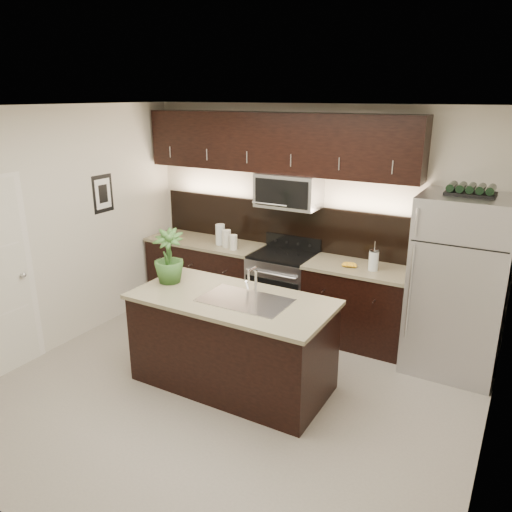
{
  "coord_description": "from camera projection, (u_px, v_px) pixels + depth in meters",
  "views": [
    {
      "loc": [
        2.32,
        -3.53,
        2.8
      ],
      "look_at": [
        0.01,
        0.55,
        1.27
      ],
      "focal_mm": 35.0,
      "sensor_mm": 36.0,
      "label": 1
    }
  ],
  "objects": [
    {
      "name": "ground",
      "position": [
        228.0,
        394.0,
        4.88
      ],
      "size": [
        4.5,
        4.5,
        0.0
      ],
      "primitive_type": "plane",
      "color": "gray",
      "rests_on": "ground"
    },
    {
      "name": "room_walls",
      "position": [
        211.0,
        226.0,
        4.37
      ],
      "size": [
        4.52,
        4.02,
        2.71
      ],
      "color": "beige",
      "rests_on": "ground"
    },
    {
      "name": "counter_run",
      "position": [
        268.0,
        286.0,
        6.34
      ],
      "size": [
        3.51,
        0.65,
        0.94
      ],
      "color": "black",
      "rests_on": "ground"
    },
    {
      "name": "upper_fixtures",
      "position": [
        277.0,
        152.0,
        5.94
      ],
      "size": [
        3.49,
        0.4,
        1.66
      ],
      "color": "black",
      "rests_on": "counter_run"
    },
    {
      "name": "island",
      "position": [
        232.0,
        341.0,
        4.93
      ],
      "size": [
        1.96,
        0.96,
        0.94
      ],
      "color": "black",
      "rests_on": "ground"
    },
    {
      "name": "sink_faucet",
      "position": [
        246.0,
        299.0,
        4.72
      ],
      "size": [
        0.84,
        0.5,
        0.28
      ],
      "color": "silver",
      "rests_on": "island"
    },
    {
      "name": "refrigerator",
      "position": [
        458.0,
        285.0,
        5.1
      ],
      "size": [
        0.9,
        0.81,
        1.87
      ],
      "primitive_type": "cube",
      "color": "#B2B2B7",
      "rests_on": "ground"
    },
    {
      "name": "wine_rack",
      "position": [
        471.0,
        190.0,
        4.8
      ],
      "size": [
        0.46,
        0.29,
        0.11
      ],
      "color": "black",
      "rests_on": "refrigerator"
    },
    {
      "name": "plant",
      "position": [
        169.0,
        256.0,
        5.1
      ],
      "size": [
        0.41,
        0.41,
        0.56
      ],
      "primitive_type": "imported",
      "rotation": [
        0.0,
        0.0,
        0.43
      ],
      "color": "#315C24",
      "rests_on": "island"
    },
    {
      "name": "canisters",
      "position": [
        225.0,
        237.0,
        6.36
      ],
      "size": [
        0.38,
        0.22,
        0.27
      ],
      "rotation": [
        0.0,
        0.0,
        -0.38
      ],
      "color": "silver",
      "rests_on": "counter_run"
    },
    {
      "name": "french_press",
      "position": [
        374.0,
        260.0,
        5.49
      ],
      "size": [
        0.11,
        0.11,
        0.33
      ],
      "rotation": [
        0.0,
        0.0,
        0.3
      ],
      "color": "silver",
      "rests_on": "counter_run"
    },
    {
      "name": "bananas",
      "position": [
        345.0,
        264.0,
        5.64
      ],
      "size": [
        0.2,
        0.17,
        0.05
      ],
      "primitive_type": "ellipsoid",
      "rotation": [
        0.0,
        0.0,
        0.21
      ],
      "color": "yellow",
      "rests_on": "counter_run"
    }
  ]
}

